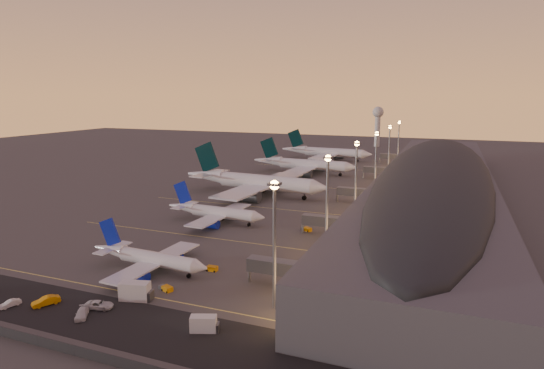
% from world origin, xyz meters
% --- Properties ---
extents(ground, '(700.00, 700.00, 0.00)m').
position_xyz_m(ground, '(0.00, 0.00, 0.00)').
color(ground, '#413E3C').
extents(airliner_narrow_south, '(33.41, 29.84, 11.95)m').
position_xyz_m(airliner_narrow_south, '(0.52, -32.79, 3.09)').
color(airliner_narrow_south, silver).
rests_on(airliner_narrow_south, ground).
extents(airliner_narrow_north, '(36.65, 32.73, 13.10)m').
position_xyz_m(airliner_narrow_north, '(-5.01, 10.89, 3.39)').
color(airliner_narrow_north, silver).
rests_on(airliner_narrow_north, ground).
extents(airliner_wide_near, '(67.54, 61.76, 21.60)m').
position_xyz_m(airliner_wide_near, '(-10.29, 54.74, 5.56)').
color(airliner_wide_near, silver).
rests_on(airliner_wide_near, ground).
extents(airliner_wide_mid, '(59.19, 53.95, 18.94)m').
position_xyz_m(airliner_wide_mid, '(-6.54, 113.45, 4.88)').
color(airliner_wide_mid, silver).
rests_on(airliner_wide_mid, ground).
extents(airliner_wide_far, '(61.10, 55.76, 19.55)m').
position_xyz_m(airliner_wide_far, '(-8.86, 168.02, 5.03)').
color(airliner_wide_far, silver).
rests_on(airliner_wide_far, ground).
extents(terminal_building, '(56.35, 255.00, 17.46)m').
position_xyz_m(terminal_building, '(61.84, 72.47, 8.78)').
color(terminal_building, '#49494E').
rests_on(terminal_building, ground).
extents(light_masts, '(2.20, 217.20, 25.90)m').
position_xyz_m(light_masts, '(36.00, 65.00, 17.55)').
color(light_masts, slate).
rests_on(light_masts, ground).
extents(radar_tower, '(9.00, 9.00, 32.50)m').
position_xyz_m(radar_tower, '(10.00, 260.00, 21.87)').
color(radar_tower, silver).
rests_on(radar_tower, ground).
extents(service_lane, '(260.00, 16.00, 0.01)m').
position_xyz_m(service_lane, '(0.00, -56.00, 0.01)').
color(service_lane, black).
rests_on(service_lane, ground).
extents(lane_markings, '(90.00, 180.36, 0.00)m').
position_xyz_m(lane_markings, '(0.00, 40.00, 0.01)').
color(lane_markings, '#D8C659').
rests_on(lane_markings, ground).
extents(fence, '(124.00, 0.12, 2.00)m').
position_xyz_m(fence, '(-0.00, -68.00, 1.00)').
color(fence, '#2D2D30').
rests_on(fence, ground).
extents(baggage_tug_a, '(3.91, 2.63, 1.09)m').
position_xyz_m(baggage_tug_a, '(11.16, -41.12, 0.50)').
color(baggage_tug_a, orange).
rests_on(baggage_tug_a, ground).
extents(baggage_tug_b, '(4.01, 1.91, 1.17)m').
position_xyz_m(baggage_tug_b, '(14.52, -27.53, 0.53)').
color(baggage_tug_b, orange).
rests_on(baggage_tug_b, ground).
extents(baggage_tug_c, '(4.04, 3.30, 1.14)m').
position_xyz_m(baggage_tug_c, '(26.45, 12.53, 0.52)').
color(baggage_tug_c, orange).
rests_on(baggage_tug_c, ground).
extents(catering_truck_a, '(7.20, 4.19, 3.80)m').
position_xyz_m(catering_truck_a, '(8.19, -47.19, 1.78)').
color(catering_truck_a, silver).
rests_on(catering_truck_a, ground).
extents(catering_truck_b, '(5.53, 3.66, 2.90)m').
position_xyz_m(catering_truck_b, '(27.76, -53.21, 1.36)').
color(catering_truck_b, silver).
rests_on(catering_truck_b, ground).
extents(service_van_a, '(2.51, 4.30, 1.34)m').
position_xyz_m(service_van_a, '(-13.49, -59.15, 0.67)').
color(service_van_a, silver).
rests_on(service_van_a, ground).
extents(service_van_c, '(4.49, 5.35, 1.47)m').
position_xyz_m(service_van_c, '(3.14, -57.20, 0.73)').
color(service_van_c, silver).
rests_on(service_van_c, ground).
extents(service_van_d, '(4.16, 5.54, 1.75)m').
position_xyz_m(service_van_d, '(-7.36, -55.94, 0.87)').
color(service_van_d, orange).
rests_on(service_van_d, ground).
extents(service_van_e, '(6.14, 4.01, 1.57)m').
position_xyz_m(service_van_e, '(3.72, -53.21, 0.78)').
color(service_van_e, silver).
rests_on(service_van_e, ground).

